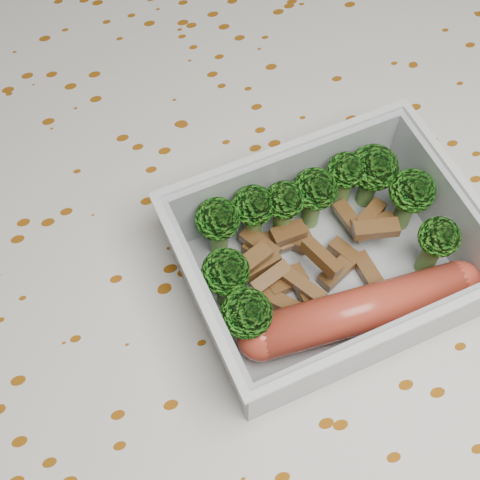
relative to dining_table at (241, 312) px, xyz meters
name	(u,v)px	position (x,y,z in m)	size (l,w,h in m)	color
ground_plane	(241,467)	(0.00, 0.00, -0.67)	(4.00, 4.00, 0.00)	olive
dining_table	(241,312)	(0.00, 0.00, 0.00)	(1.40, 0.90, 0.75)	brown
tablecloth	(241,285)	(0.00, 0.00, 0.05)	(1.46, 0.96, 0.19)	silver
lunch_container	(328,264)	(0.05, -0.03, 0.11)	(0.20, 0.16, 0.06)	silver
broccoli_florets	(312,219)	(0.05, -0.01, 0.13)	(0.16, 0.10, 0.05)	#608C3F
meat_pile	(308,255)	(0.04, -0.02, 0.11)	(0.11, 0.07, 0.03)	brown
sausage	(362,310)	(0.06, -0.07, 0.11)	(0.16, 0.04, 0.03)	#B13926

